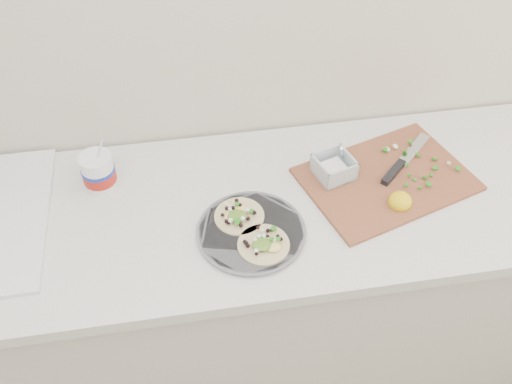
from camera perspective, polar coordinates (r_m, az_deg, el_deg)
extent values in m
cube|color=beige|center=(1.64, -9.95, 15.48)|extent=(3.50, 0.05, 2.60)
cube|color=silver|center=(2.03, -6.48, -10.72)|extent=(2.40, 0.62, 0.86)
cube|color=silver|center=(1.66, -7.69, -2.72)|extent=(2.44, 0.66, 0.04)
cylinder|color=slate|center=(1.57, -0.49, -4.05)|extent=(0.29, 0.29, 0.01)
cylinder|color=slate|center=(1.57, -0.49, -3.94)|extent=(0.30, 0.30, 0.00)
cylinder|color=white|center=(1.73, -15.49, 1.98)|extent=(0.09, 0.09, 0.12)
cylinder|color=#AB1E13|center=(1.74, -15.42, 1.74)|extent=(0.10, 0.10, 0.04)
cylinder|color=#192D99|center=(1.72, -15.54, 2.18)|extent=(0.10, 0.10, 0.01)
cube|color=brown|center=(1.76, 12.91, 1.27)|extent=(0.56, 0.47, 0.01)
cube|color=white|center=(1.72, 7.77, 2.22)|extent=(0.07, 0.07, 0.03)
ellipsoid|color=yellow|center=(1.68, 14.26, -0.75)|extent=(0.07, 0.07, 0.06)
cube|color=silver|center=(1.87, 15.45, 4.10)|extent=(0.15, 0.15, 0.00)
cube|color=black|center=(1.77, 13.56, 1.93)|extent=(0.10, 0.10, 0.02)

